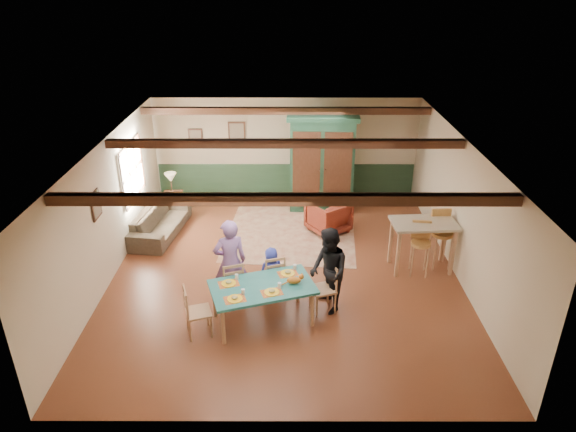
{
  "coord_description": "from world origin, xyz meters",
  "views": [
    {
      "loc": [
        0.08,
        -9.18,
        5.62
      ],
      "look_at": [
        0.06,
        0.19,
        1.15
      ],
      "focal_mm": 32.0,
      "sensor_mm": 36.0,
      "label": 1
    }
  ],
  "objects_px": {
    "person_man": "(230,262)",
    "counter_table": "(421,246)",
    "dining_chair_end_left": "(198,311)",
    "dining_chair_far_left": "(232,282)",
    "armoire": "(322,163)",
    "table_lamp": "(171,183)",
    "bar_stool_left": "(420,249)",
    "bar_stool_right": "(441,240)",
    "dining_chair_far_right": "(273,275)",
    "dining_table": "(263,304)",
    "end_table": "(173,204)",
    "cat": "(294,280)",
    "sofa": "(161,222)",
    "armchair": "(328,216)",
    "person_child": "(272,272)",
    "person_woman": "(329,271)",
    "dining_chair_end_right": "(323,288)"
  },
  "relations": [
    {
      "from": "person_man",
      "to": "counter_table",
      "type": "relative_size",
      "value": 1.31
    },
    {
      "from": "dining_chair_end_left",
      "to": "dining_chair_far_left",
      "type": "bearing_deg",
      "value": -46.17
    },
    {
      "from": "armoire",
      "to": "table_lamp",
      "type": "relative_size",
      "value": 4.62
    },
    {
      "from": "bar_stool_left",
      "to": "bar_stool_right",
      "type": "bearing_deg",
      "value": 38.25
    },
    {
      "from": "dining_chair_far_right",
      "to": "bar_stool_right",
      "type": "distance_m",
      "value": 3.63
    },
    {
      "from": "counter_table",
      "to": "bar_stool_right",
      "type": "relative_size",
      "value": 1.04
    },
    {
      "from": "table_lamp",
      "to": "person_man",
      "type": "bearing_deg",
      "value": -63.89
    },
    {
      "from": "dining_table",
      "to": "bar_stool_left",
      "type": "bearing_deg",
      "value": 27.34
    },
    {
      "from": "dining_table",
      "to": "table_lamp",
      "type": "bearing_deg",
      "value": 119.23
    },
    {
      "from": "dining_chair_far_right",
      "to": "table_lamp",
      "type": "height_order",
      "value": "table_lamp"
    },
    {
      "from": "person_man",
      "to": "end_table",
      "type": "xyz_separation_m",
      "value": [
        -1.87,
        3.81,
        -0.55
      ]
    },
    {
      "from": "dining_chair_far_left",
      "to": "bar_stool_left",
      "type": "xyz_separation_m",
      "value": [
        3.69,
        1.06,
        0.1
      ]
    },
    {
      "from": "cat",
      "to": "bar_stool_right",
      "type": "height_order",
      "value": "bar_stool_right"
    },
    {
      "from": "sofa",
      "to": "dining_chair_far_right",
      "type": "bearing_deg",
      "value": -125.52
    },
    {
      "from": "dining_chair_end_left",
      "to": "armchair",
      "type": "bearing_deg",
      "value": -50.45
    },
    {
      "from": "person_child",
      "to": "counter_table",
      "type": "height_order",
      "value": "counter_table"
    },
    {
      "from": "dining_chair_far_left",
      "to": "person_child",
      "type": "height_order",
      "value": "person_child"
    },
    {
      "from": "person_child",
      "to": "cat",
      "type": "bearing_deg",
      "value": 99.46
    },
    {
      "from": "person_woman",
      "to": "sofa",
      "type": "height_order",
      "value": "person_woman"
    },
    {
      "from": "dining_chair_end_right",
      "to": "table_lamp",
      "type": "relative_size",
      "value": 1.73
    },
    {
      "from": "table_lamp",
      "to": "dining_chair_end_left",
      "type": "bearing_deg",
      "value": -73.56
    },
    {
      "from": "dining_chair_end_left",
      "to": "armchair",
      "type": "relative_size",
      "value": 1.08
    },
    {
      "from": "person_woman",
      "to": "sofa",
      "type": "xyz_separation_m",
      "value": [
        -3.73,
        2.99,
        -0.5
      ]
    },
    {
      "from": "dining_table",
      "to": "sofa",
      "type": "distance_m",
      "value": 4.23
    },
    {
      "from": "table_lamp",
      "to": "sofa",
      "type": "bearing_deg",
      "value": -94.43
    },
    {
      "from": "armoire",
      "to": "bar_stool_left",
      "type": "relative_size",
      "value": 2.21
    },
    {
      "from": "dining_chair_far_right",
      "to": "dining_chair_end_right",
      "type": "relative_size",
      "value": 1.0
    },
    {
      "from": "cat",
      "to": "end_table",
      "type": "bearing_deg",
      "value": 106.77
    },
    {
      "from": "dining_chair_far_left",
      "to": "cat",
      "type": "bearing_deg",
      "value": 139.2
    },
    {
      "from": "dining_chair_end_left",
      "to": "person_man",
      "type": "height_order",
      "value": "person_man"
    },
    {
      "from": "bar_stool_left",
      "to": "sofa",
      "type": "bearing_deg",
      "value": 170.24
    },
    {
      "from": "armoire",
      "to": "table_lamp",
      "type": "height_order",
      "value": "armoire"
    },
    {
      "from": "person_child",
      "to": "end_table",
      "type": "relative_size",
      "value": 1.67
    },
    {
      "from": "armchair",
      "to": "sofa",
      "type": "bearing_deg",
      "value": -33.05
    },
    {
      "from": "end_table",
      "to": "person_man",
      "type": "bearing_deg",
      "value": -63.89
    },
    {
      "from": "table_lamp",
      "to": "counter_table",
      "type": "height_order",
      "value": "table_lamp"
    },
    {
      "from": "dining_chair_far_left",
      "to": "bar_stool_left",
      "type": "relative_size",
      "value": 0.83
    },
    {
      "from": "armchair",
      "to": "dining_chair_end_right",
      "type": "bearing_deg",
      "value": 49.17
    },
    {
      "from": "dining_table",
      "to": "dining_chair_far_left",
      "type": "relative_size",
      "value": 1.89
    },
    {
      "from": "dining_chair_far_left",
      "to": "counter_table",
      "type": "xyz_separation_m",
      "value": [
        3.77,
        1.26,
        0.07
      ]
    },
    {
      "from": "dining_table",
      "to": "armchair",
      "type": "height_order",
      "value": "armchair"
    },
    {
      "from": "dining_chair_end_right",
      "to": "person_man",
      "type": "bearing_deg",
      "value": -117.3
    },
    {
      "from": "dining_table",
      "to": "dining_chair_end_left",
      "type": "relative_size",
      "value": 1.89
    },
    {
      "from": "armchair",
      "to": "bar_stool_right",
      "type": "height_order",
      "value": "bar_stool_right"
    },
    {
      "from": "person_child",
      "to": "bar_stool_right",
      "type": "relative_size",
      "value": 0.8
    },
    {
      "from": "dining_chair_far_right",
      "to": "end_table",
      "type": "distance_m",
      "value": 4.5
    },
    {
      "from": "person_man",
      "to": "cat",
      "type": "distance_m",
      "value": 1.28
    },
    {
      "from": "person_woman",
      "to": "table_lamp",
      "type": "bearing_deg",
      "value": -156.03
    },
    {
      "from": "table_lamp",
      "to": "dining_chair_far_right",
      "type": "bearing_deg",
      "value": -54.11
    },
    {
      "from": "dining_chair_end_left",
      "to": "armoire",
      "type": "xyz_separation_m",
      "value": [
        2.36,
        5.18,
        0.78
      ]
    }
  ]
}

